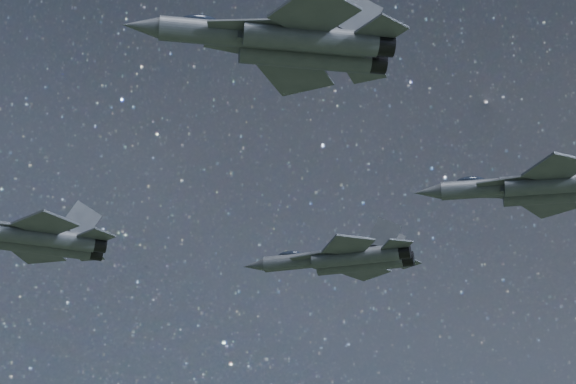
{
  "coord_description": "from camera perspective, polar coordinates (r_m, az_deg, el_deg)",
  "views": [
    {
      "loc": [
        -4.2,
        -65.26,
        115.32
      ],
      "look_at": [
        -4.7,
        -1.33,
        145.75
      ],
      "focal_mm": 60.0,
      "sensor_mm": 36.0,
      "label": 1
    }
  ],
  "objects": [
    {
      "name": "jet_lead",
      "position": [
        74.3,
        -15.21,
        -2.56
      ],
      "size": [
        15.28,
        10.19,
        3.88
      ],
      "rotation": [
        0.0,
        0.0,
        0.35
      ],
      "color": "#353942"
    },
    {
      "name": "jet_left",
      "position": [
        90.17,
        3.31,
        -3.98
      ],
      "size": [
        17.15,
        11.64,
        4.31
      ],
      "rotation": [
        0.0,
        0.0,
        -0.26
      ],
      "color": "#353942"
    },
    {
      "name": "jet_right",
      "position": [
        53.31,
        -0.13,
        8.87
      ],
      "size": [
        15.54,
        10.76,
        3.9
      ],
      "rotation": [
        0.0,
        0.0,
        0.16
      ],
      "color": "#353942"
    },
    {
      "name": "jet_slot",
      "position": [
        70.98,
        14.6,
        0.27
      ],
      "size": [
        15.41,
        10.69,
        3.87
      ],
      "rotation": [
        0.0,
        0.0,
        -0.15
      ],
      "color": "#353942"
    }
  ]
}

